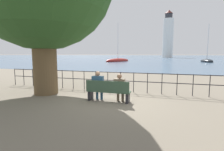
# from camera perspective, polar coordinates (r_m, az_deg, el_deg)

# --- Properties ---
(ground_plane) EXTENTS (1000.00, 1000.00, 0.00)m
(ground_plane) POSITION_cam_1_polar(r_m,az_deg,el_deg) (7.55, -1.13, -8.32)
(ground_plane) COLOR #706656
(harbor_water) EXTENTS (600.00, 300.00, 0.01)m
(harbor_water) POSITION_cam_1_polar(r_m,az_deg,el_deg) (168.30, 16.41, 6.08)
(harbor_water) COLOR #47607A
(harbor_water) RESTS_ON ground_plane
(park_bench) EXTENTS (1.87, 0.45, 0.90)m
(park_bench) POSITION_cam_1_polar(r_m,az_deg,el_deg) (7.38, -1.29, -5.19)
(park_bench) COLOR #334C38
(park_bench) RESTS_ON ground_plane
(seated_person_left) EXTENTS (0.48, 0.35, 1.27)m
(seated_person_left) POSITION_cam_1_polar(r_m,az_deg,el_deg) (7.56, -4.58, -2.90)
(seated_person_left) COLOR navy
(seated_person_left) RESTS_ON ground_plane
(seated_person_right) EXTENTS (0.45, 0.35, 1.19)m
(seated_person_right) POSITION_cam_1_polar(r_m,az_deg,el_deg) (7.28, 2.49, -3.59)
(seated_person_right) COLOR brown
(seated_person_right) RESTS_ON ground_plane
(promenade_railing) EXTENTS (14.28, 0.04, 1.05)m
(promenade_railing) POSITION_cam_1_polar(r_m,az_deg,el_deg) (9.32, 2.78, -1.02)
(promenade_railing) COLOR black
(promenade_railing) RESTS_ON ground_plane
(sailboat_0) EXTENTS (5.45, 8.88, 10.31)m
(sailboat_0) POSITION_cam_1_polar(r_m,az_deg,el_deg) (46.12, 1.91, 4.92)
(sailboat_0) COLOR maroon
(sailboat_0) RESTS_ON ground_plane
(sailboat_2) EXTENTS (3.11, 5.55, 9.61)m
(sailboat_2) POSITION_cam_1_polar(r_m,az_deg,el_deg) (49.34, 28.53, 4.20)
(sailboat_2) COLOR black
(sailboat_2) RESTS_ON ground_plane
(harbor_lighthouse) EXTENTS (5.55, 5.55, 26.02)m
(harbor_lighthouse) POSITION_cam_1_polar(r_m,az_deg,el_deg) (104.22, 17.82, 12.28)
(harbor_lighthouse) COLOR white
(harbor_lighthouse) RESTS_ON ground_plane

